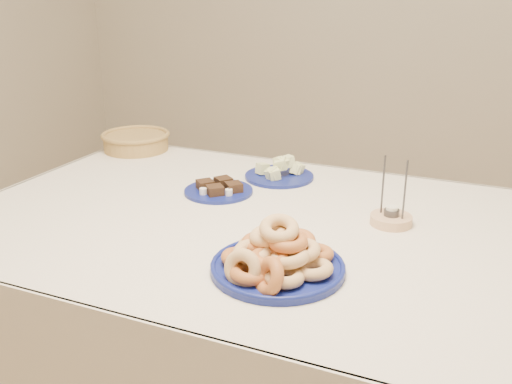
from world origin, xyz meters
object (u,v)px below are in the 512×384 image
(brownie_plate, at_px, (219,189))
(wicker_basket, at_px, (136,141))
(dining_table, at_px, (263,255))
(donut_platter, at_px, (277,259))
(candle_holder, at_px, (391,218))
(melon_plate, at_px, (280,172))

(brownie_plate, bearing_deg, wicker_basket, 149.44)
(dining_table, height_order, donut_platter, donut_platter)
(dining_table, distance_m, candle_holder, 0.37)
(melon_plate, height_order, candle_holder, candle_holder)
(dining_table, xyz_separation_m, donut_platter, (0.14, -0.27, 0.14))
(brownie_plate, bearing_deg, melon_plate, 59.25)
(donut_platter, height_order, candle_holder, candle_holder)
(donut_platter, distance_m, melon_plate, 0.66)
(melon_plate, distance_m, candle_holder, 0.48)
(melon_plate, bearing_deg, wicker_basket, 171.38)
(brownie_plate, xyz_separation_m, candle_holder, (0.54, -0.03, 0.01))
(melon_plate, xyz_separation_m, wicker_basket, (-0.64, 0.10, 0.02))
(dining_table, relative_size, donut_platter, 4.51)
(donut_platter, xyz_separation_m, wicker_basket, (-0.87, 0.72, 0.00))
(dining_table, relative_size, brownie_plate, 6.07)
(melon_plate, xyz_separation_m, brownie_plate, (-0.12, -0.21, -0.01))
(candle_holder, bearing_deg, melon_plate, 149.86)
(brownie_plate, distance_m, wicker_basket, 0.60)
(candle_holder, bearing_deg, brownie_plate, 176.48)
(donut_platter, height_order, brownie_plate, donut_platter)
(melon_plate, relative_size, wicker_basket, 0.88)
(brownie_plate, bearing_deg, donut_platter, -49.14)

